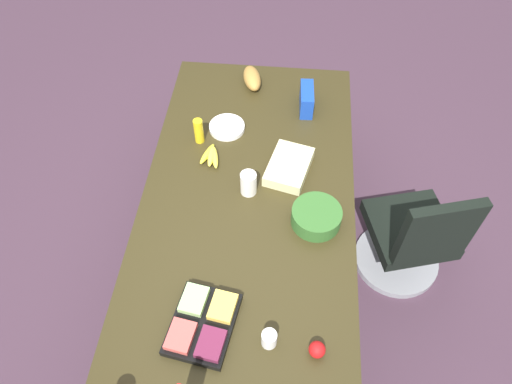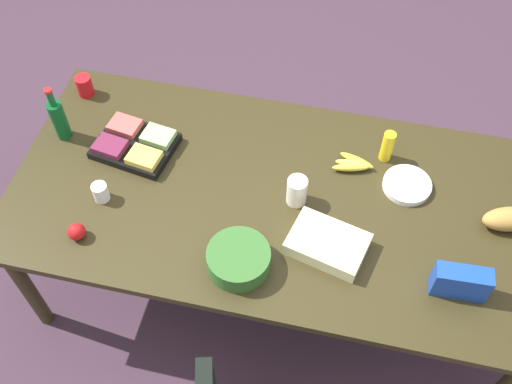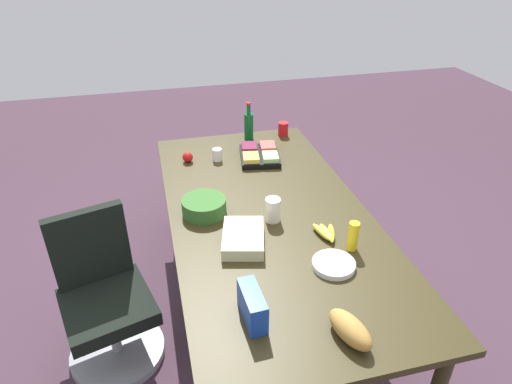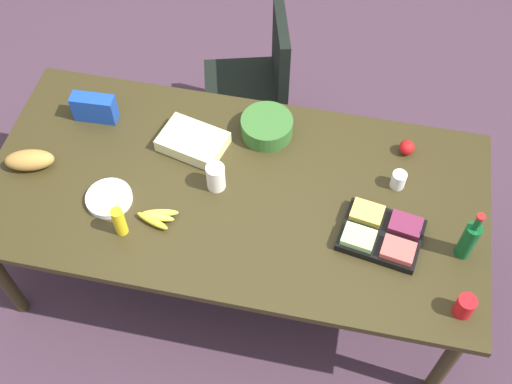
# 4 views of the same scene
# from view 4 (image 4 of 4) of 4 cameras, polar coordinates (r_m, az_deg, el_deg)

# --- Properties ---
(ground_plane) EXTENTS (10.00, 10.00, 0.00)m
(ground_plane) POSITION_cam_4_polar(r_m,az_deg,el_deg) (3.71, -1.60, -6.59)
(ground_plane) COLOR #432D3B
(conference_table) EXTENTS (2.42, 1.18, 0.77)m
(conference_table) POSITION_cam_4_polar(r_m,az_deg,el_deg) (3.10, -1.90, -0.39)
(conference_table) COLOR #322B14
(conference_table) RESTS_ON ground
(office_chair) EXTENTS (0.60, 0.59, 0.92)m
(office_chair) POSITION_cam_4_polar(r_m,az_deg,el_deg) (4.02, -0.30, 8.66)
(office_chair) COLOR gray
(office_chair) RESTS_ON ground
(paper_plate_stack) EXTENTS (0.23, 0.23, 0.03)m
(paper_plate_stack) POSITION_cam_4_polar(r_m,az_deg,el_deg) (3.08, -13.09, -0.55)
(paper_plate_stack) COLOR white
(paper_plate_stack) RESTS_ON conference_table
(banana_bunch) EXTENTS (0.20, 0.13, 0.04)m
(banana_bunch) POSITION_cam_4_polar(r_m,az_deg,el_deg) (2.96, -8.97, -2.23)
(banana_bunch) COLOR yellow
(banana_bunch) RESTS_ON conference_table
(chip_bag_blue) EXTENTS (0.22, 0.09, 0.15)m
(chip_bag_blue) POSITION_cam_4_polar(r_m,az_deg,el_deg) (3.37, -14.35, 7.35)
(chip_bag_blue) COLOR #1841AD
(chip_bag_blue) RESTS_ON conference_table
(wine_bottle) EXTENTS (0.09, 0.09, 0.31)m
(wine_bottle) POSITION_cam_4_polar(r_m,az_deg,el_deg) (2.91, 18.63, -4.07)
(wine_bottle) COLOR #0C5021
(wine_bottle) RESTS_ON conference_table
(paper_cup) EXTENTS (0.07, 0.07, 0.09)m
(paper_cup) POSITION_cam_4_polar(r_m,az_deg,el_deg) (3.10, 12.70, 1.07)
(paper_cup) COLOR white
(paper_cup) RESTS_ON conference_table
(sheet_cake) EXTENTS (0.36, 0.29, 0.07)m
(sheet_cake) POSITION_cam_4_polar(r_m,az_deg,el_deg) (3.19, -5.70, 4.54)
(sheet_cake) COLOR beige
(sheet_cake) RESTS_ON conference_table
(red_solo_cup) EXTENTS (0.09, 0.09, 0.11)m
(red_solo_cup) POSITION_cam_4_polar(r_m,az_deg,el_deg) (2.82, 18.29, -9.74)
(red_solo_cup) COLOR red
(red_solo_cup) RESTS_ON conference_table
(salad_bowl) EXTENTS (0.30, 0.30, 0.10)m
(salad_bowl) POSITION_cam_4_polar(r_m,az_deg,el_deg) (3.22, 0.97, 5.91)
(salad_bowl) COLOR #326328
(salad_bowl) RESTS_ON conference_table
(mayo_jar) EXTENTS (0.11, 0.11, 0.14)m
(mayo_jar) POSITION_cam_4_polar(r_m,az_deg,el_deg) (3.01, -3.62, 1.43)
(mayo_jar) COLOR white
(mayo_jar) RESTS_ON conference_table
(apple_red) EXTENTS (0.08, 0.08, 0.08)m
(apple_red) POSITION_cam_4_polar(r_m,az_deg,el_deg) (3.24, 13.42, 3.92)
(apple_red) COLOR red
(apple_red) RESTS_ON conference_table
(bread_loaf) EXTENTS (0.26, 0.17, 0.10)m
(bread_loaf) POSITION_cam_4_polar(r_m,az_deg,el_deg) (3.28, -19.72, 2.72)
(bread_loaf) COLOR #AA7C38
(bread_loaf) RESTS_ON conference_table
(fruit_platter) EXTENTS (0.40, 0.33, 0.07)m
(fruit_platter) POSITION_cam_4_polar(r_m,az_deg,el_deg) (2.93, 11.23, -3.71)
(fruit_platter) COLOR black
(fruit_platter) RESTS_ON conference_table
(mustard_bottle) EXTENTS (0.07, 0.07, 0.17)m
(mustard_bottle) POSITION_cam_4_polar(r_m,az_deg,el_deg) (2.91, -12.20, -2.60)
(mustard_bottle) COLOR yellow
(mustard_bottle) RESTS_ON conference_table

